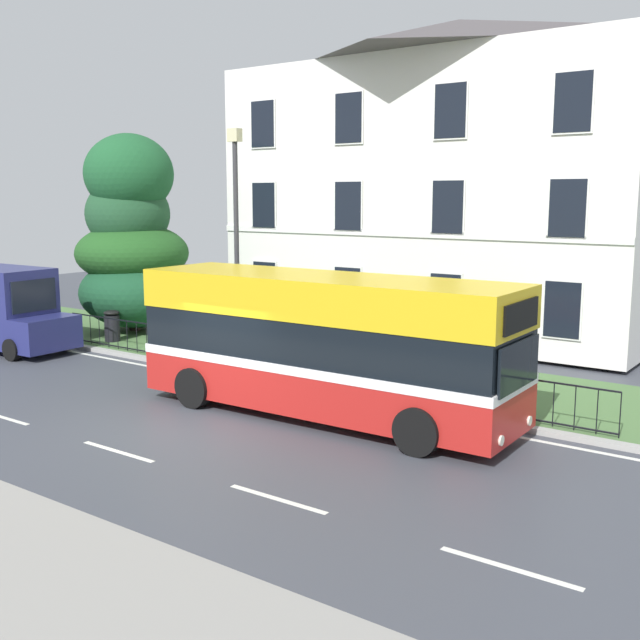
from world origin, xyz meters
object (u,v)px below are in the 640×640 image
(single_decker_bus, at_px, (325,344))
(white_panel_van, at_px, (0,308))
(georgian_townhouse, at_px, (455,176))
(street_lamp_post, at_px, (236,232))
(litter_bin, at_px, (112,326))
(evergreen_tree, at_px, (133,243))

(single_decker_bus, xyz_separation_m, white_panel_van, (-12.98, 0.10, -0.32))
(georgian_townhouse, bearing_deg, street_lamp_post, -101.74)
(street_lamp_post, bearing_deg, litter_bin, 178.70)
(georgian_townhouse, distance_m, evergreen_tree, 11.86)
(white_panel_van, xyz_separation_m, litter_bin, (2.36, 2.57, -0.71))
(georgian_townhouse, relative_size, evergreen_tree, 2.17)
(georgian_townhouse, relative_size, white_panel_van, 2.89)
(white_panel_van, distance_m, street_lamp_post, 8.86)
(evergreen_tree, xyz_separation_m, white_panel_van, (-1.33, -4.47, -1.91))
(evergreen_tree, bearing_deg, street_lamp_post, -16.63)
(single_decker_bus, distance_m, litter_bin, 11.01)
(georgian_townhouse, xyz_separation_m, litter_bin, (-7.76, -9.50, -4.97))
(street_lamp_post, distance_m, litter_bin, 6.63)
(litter_bin, bearing_deg, white_panel_van, -132.47)
(evergreen_tree, xyz_separation_m, street_lamp_post, (6.79, -2.03, 0.66))
(street_lamp_post, xyz_separation_m, litter_bin, (-5.76, 0.13, -3.28))
(single_decker_bus, bearing_deg, white_panel_van, 178.40)
(georgian_townhouse, distance_m, single_decker_bus, 13.11)
(single_decker_bus, relative_size, white_panel_van, 1.73)
(single_decker_bus, bearing_deg, evergreen_tree, 157.42)
(georgian_townhouse, bearing_deg, evergreen_tree, -139.12)
(white_panel_van, bearing_deg, georgian_townhouse, 47.78)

